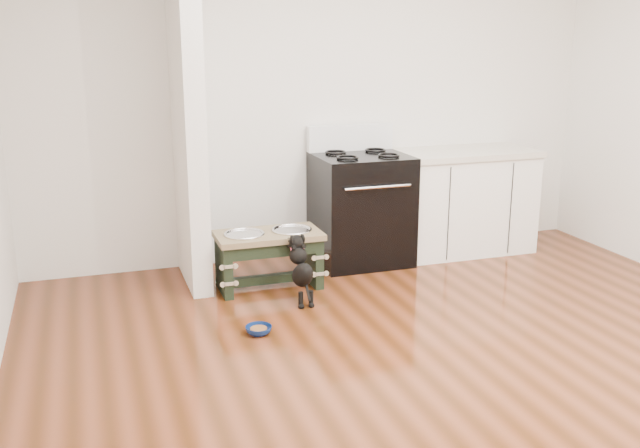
{
  "coord_description": "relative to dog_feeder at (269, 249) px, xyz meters",
  "views": [
    {
      "loc": [
        -1.93,
        -3.27,
        1.89
      ],
      "look_at": [
        -0.35,
        1.45,
        0.56
      ],
      "focal_mm": 40.0,
      "sensor_mm": 36.0,
      "label": 1
    }
  ],
  "objects": [
    {
      "name": "floor_bowl",
      "position": [
        -0.29,
        -0.84,
        -0.28
      ],
      "size": [
        0.23,
        0.23,
        0.05
      ],
      "rotation": [
        0.0,
        0.0,
        0.39
      ],
      "color": "navy",
      "rests_on": "ground"
    },
    {
      "name": "cabinet_run",
      "position": [
        1.89,
        0.41,
        0.14
      ],
      "size": [
        1.24,
        0.64,
        0.91
      ],
      "color": "white",
      "rests_on": "ground"
    },
    {
      "name": "partition_wall",
      "position": [
        -0.52,
        0.33,
        1.04
      ],
      "size": [
        0.15,
        0.8,
        2.7
      ],
      "primitive_type": "cube",
      "color": "silver",
      "rests_on": "ground"
    },
    {
      "name": "room_shell",
      "position": [
        0.66,
        -1.77,
        1.31
      ],
      "size": [
        5.0,
        5.0,
        5.0
      ],
      "color": "silver",
      "rests_on": "ground"
    },
    {
      "name": "dog_feeder",
      "position": [
        0.0,
        0.0,
        0.0
      ],
      "size": [
        0.8,
        0.43,
        0.45
      ],
      "color": "black",
      "rests_on": "ground"
    },
    {
      "name": "puppy",
      "position": [
        0.14,
        -0.37,
        -0.05
      ],
      "size": [
        0.14,
        0.41,
        0.49
      ],
      "color": "black",
      "rests_on": "ground"
    },
    {
      "name": "ground",
      "position": [
        0.66,
        -1.77,
        -0.31
      ],
      "size": [
        5.0,
        5.0,
        0.0
      ],
      "primitive_type": "plane",
      "color": "#45200C",
      "rests_on": "ground"
    },
    {
      "name": "oven_range",
      "position": [
        0.91,
        0.39,
        0.17
      ],
      "size": [
        0.76,
        0.69,
        1.14
      ],
      "color": "black",
      "rests_on": "ground"
    }
  ]
}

